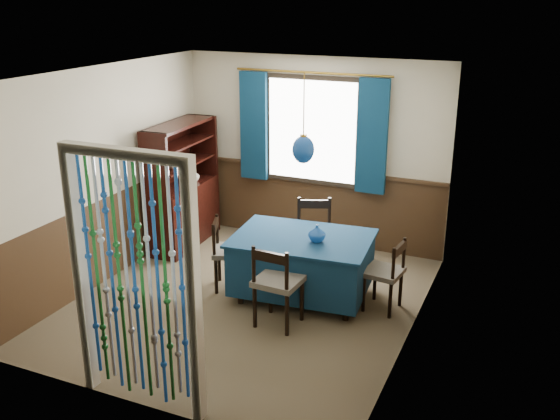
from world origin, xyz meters
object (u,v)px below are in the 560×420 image
at_px(chair_right, 386,273).
at_px(sideboard, 183,202).
at_px(chair_near, 277,283).
at_px(vase_table, 317,234).
at_px(pendant_lamp, 303,149).
at_px(vase_sideboard, 193,175).
at_px(chair_left, 228,251).
at_px(bowl_shelf, 173,166).
at_px(dining_table, 302,262).
at_px(chair_far, 314,235).

relative_size(chair_right, sideboard, 0.48).
height_order(chair_near, vase_table, chair_near).
height_order(pendant_lamp, vase_sideboard, pendant_lamp).
bearing_deg(chair_left, chair_right, 73.51).
height_order(chair_near, sideboard, sideboard).
relative_size(sideboard, bowl_shelf, 8.58).
bearing_deg(chair_left, pendant_lamp, 74.51).
distance_m(dining_table, vase_table, 0.44).
relative_size(dining_table, chair_near, 1.76).
height_order(chair_left, bowl_shelf, bowl_shelf).
distance_m(chair_near, chair_left, 1.05).
relative_size(dining_table, vase_table, 9.04).
relative_size(pendant_lamp, bowl_shelf, 4.85).
distance_m(sideboard, vase_sideboard, 0.40).
bearing_deg(chair_near, vase_sideboard, 142.44).
bearing_deg(vase_table, chair_far, 112.44).
xyz_separation_m(chair_right, sideboard, (-3.00, 0.76, 0.15)).
bearing_deg(chair_left, chair_near, 33.56).
relative_size(chair_far, chair_right, 1.13).
relative_size(chair_left, vase_table, 4.77).
bearing_deg(pendant_lamp, bowl_shelf, 163.94).
distance_m(sideboard, pendant_lamp, 2.50).
xyz_separation_m(chair_left, pendant_lamp, (0.86, 0.11, 1.26)).
bearing_deg(chair_left, bowl_shelf, -143.89).
bearing_deg(chair_near, chair_far, 98.15).
height_order(chair_near, chair_right, chair_near).
bearing_deg(sideboard, dining_table, -24.97).
bearing_deg(chair_left, vase_sideboard, -158.26).
xyz_separation_m(chair_near, sideboard, (-2.07, 1.54, 0.10)).
distance_m(sideboard, bowl_shelf, 0.64).
bearing_deg(chair_far, chair_left, 23.70).
xyz_separation_m(chair_right, vase_sideboard, (-2.94, 0.96, 0.50)).
relative_size(chair_far, chair_left, 1.08).
height_order(chair_right, vase_sideboard, vase_sideboard).
relative_size(chair_near, bowl_shelf, 4.66).
bearing_deg(chair_far, sideboard, -27.44).
relative_size(chair_near, vase_table, 5.13).
relative_size(bowl_shelf, vase_sideboard, 1.03).
bearing_deg(chair_near, pendant_lamp, 93.74).
height_order(chair_far, chair_right, chair_far).
height_order(chair_far, vase_sideboard, vase_sideboard).
bearing_deg(pendant_lamp, vase_sideboard, 152.39).
height_order(chair_far, sideboard, sideboard).
bearing_deg(vase_table, chair_left, -176.99).
relative_size(chair_far, vase_table, 5.17).
height_order(dining_table, vase_sideboard, vase_sideboard).
bearing_deg(sideboard, chair_left, -41.22).
bearing_deg(sideboard, vase_table, -24.48).
bearing_deg(chair_right, chair_left, 102.68).
xyz_separation_m(chair_near, chair_far, (-0.12, 1.36, 0.00)).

